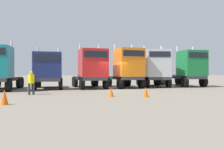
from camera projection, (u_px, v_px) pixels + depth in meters
ground at (114, 90)px, 19.33m from camera, size 200.00×200.00×0.00m
semi_truck_navy at (48, 70)px, 19.92m from camera, size 3.16×5.92×3.91m
semi_truck_red at (91, 69)px, 20.67m from camera, size 2.76×6.26×4.26m
semi_truck_orange at (127, 68)px, 21.57m from camera, size 2.79×5.99×4.42m
semi_truck_silver at (155, 68)px, 22.92m from camera, size 4.14×6.56×4.45m
semi_truck_green at (188, 69)px, 23.61m from camera, size 3.35×6.73×4.43m
visitor_in_hivis at (31, 81)px, 14.91m from camera, size 0.45×0.42×1.63m
traffic_cone_near at (4, 97)px, 10.24m from camera, size 0.36×0.36×0.74m
traffic_cone_mid at (146, 92)px, 13.47m from camera, size 0.36×0.36×0.62m
traffic_cone_far at (111, 92)px, 13.71m from camera, size 0.36×0.36×0.56m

